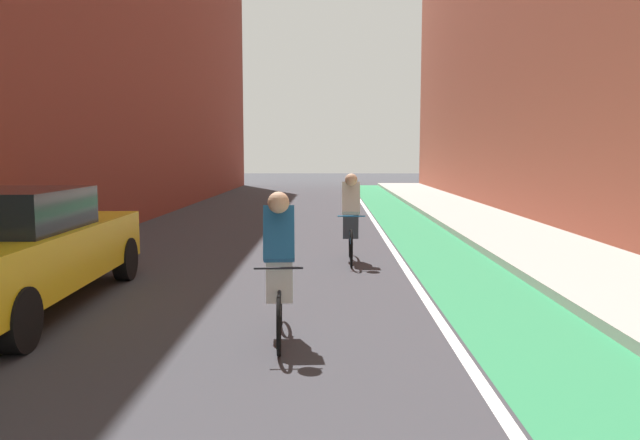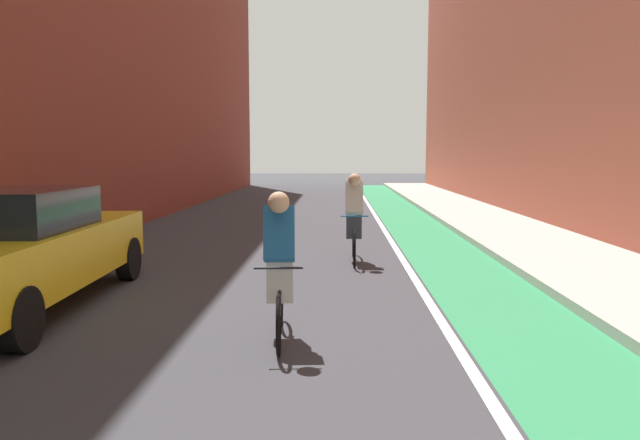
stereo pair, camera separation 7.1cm
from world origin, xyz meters
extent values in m
plane|color=#38383D|center=(0.00, 17.40, 0.00)|extent=(94.18, 94.18, 0.00)
cube|color=#2D8451|center=(3.23, 19.40, 0.00)|extent=(1.60, 42.81, 0.00)
cube|color=white|center=(2.33, 19.40, 0.00)|extent=(0.12, 42.81, 0.00)
cube|color=#A8A59E|center=(5.33, 19.40, 0.07)|extent=(2.60, 42.81, 0.14)
cube|color=#9E4C38|center=(7.84, 21.40, 5.85)|extent=(2.40, 38.81, 11.70)
cube|color=yellow|center=(-2.98, 10.01, 0.68)|extent=(2.09, 4.68, 0.70)
cube|color=black|center=(-2.97, 9.78, 1.26)|extent=(1.77, 1.99, 0.55)
cylinder|color=black|center=(-3.93, 11.74, 0.33)|extent=(0.24, 0.67, 0.66)
cylinder|color=black|center=(-2.15, 11.79, 0.33)|extent=(0.24, 0.67, 0.66)
cylinder|color=black|center=(-2.03, 8.28, 0.33)|extent=(0.24, 0.67, 0.66)
torus|color=black|center=(0.54, 8.24, 0.30)|extent=(0.08, 0.60, 0.60)
torus|color=black|center=(0.47, 9.28, 0.30)|extent=(0.08, 0.60, 0.60)
cylinder|color=black|center=(0.50, 8.76, 0.52)|extent=(0.11, 0.96, 0.33)
cylinder|color=black|center=(0.49, 8.94, 0.60)|extent=(0.04, 0.12, 0.55)
cylinder|color=black|center=(0.53, 8.32, 0.85)|extent=(0.48, 0.06, 0.02)
cube|color=beige|center=(0.49, 8.87, 0.67)|extent=(0.30, 0.26, 0.56)
cube|color=#1E598C|center=(0.50, 8.74, 1.13)|extent=(0.35, 0.42, 0.60)
sphere|color=tan|center=(0.51, 8.58, 1.47)|extent=(0.22, 0.22, 0.22)
cube|color=tan|center=(0.49, 8.86, 1.15)|extent=(0.28, 0.29, 0.39)
torus|color=black|center=(1.41, 12.93, 0.33)|extent=(0.05, 0.67, 0.67)
torus|color=black|center=(1.42, 13.98, 0.33)|extent=(0.05, 0.67, 0.67)
cylinder|color=#1966A5|center=(1.41, 13.46, 0.55)|extent=(0.05, 0.96, 0.33)
cylinder|color=#1966A5|center=(1.42, 13.64, 0.63)|extent=(0.04, 0.12, 0.55)
cylinder|color=#1966A5|center=(1.41, 13.01, 0.88)|extent=(0.48, 0.03, 0.02)
cube|color=#333842|center=(1.41, 13.56, 0.70)|extent=(0.28, 0.24, 0.56)
cube|color=beige|center=(1.41, 13.43, 1.16)|extent=(0.32, 0.40, 0.60)
sphere|color=tan|center=(1.41, 13.28, 1.50)|extent=(0.22, 0.22, 0.22)
camera|label=1|loc=(1.03, 2.46, 1.96)|focal=34.35mm
camera|label=2|loc=(1.10, 2.46, 1.96)|focal=34.35mm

